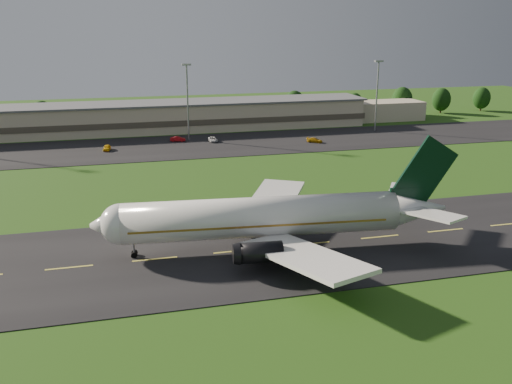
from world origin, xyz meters
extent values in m
plane|color=#1D4511|center=(0.00, 0.00, 0.00)|extent=(360.00, 360.00, 0.00)
cube|color=black|center=(0.00, 0.00, 0.05)|extent=(220.00, 30.00, 0.10)
cube|color=black|center=(0.00, 72.00, 0.05)|extent=(260.00, 30.00, 0.10)
cylinder|color=white|center=(3.81, 0.00, 4.80)|extent=(38.37, 9.30, 5.60)
sphere|color=white|center=(-15.10, 1.86, 4.80)|extent=(5.60, 5.60, 5.60)
cone|color=white|center=(-17.09, 2.06, 4.80)|extent=(4.51, 5.74, 5.38)
cone|color=white|center=(26.20, -2.21, 4.80)|extent=(9.50, 6.34, 5.49)
cube|color=olive|center=(3.31, 0.05, 4.45)|extent=(35.38, 9.05, 0.28)
cube|color=black|center=(-15.69, 1.92, 5.35)|extent=(2.28, 3.18, 0.65)
cube|color=white|center=(6.22, -11.29, 3.30)|extent=(12.62, 20.21, 2.20)
cube|color=white|center=(8.37, 10.60, 3.30)|extent=(15.47, 19.96, 2.20)
cube|color=white|center=(25.71, -7.18, 5.70)|extent=(6.93, 9.38, 0.91)
cube|color=white|center=(26.69, 2.77, 5.70)|extent=(8.04, 9.29, 0.91)
cube|color=black|center=(24.71, -2.06, 6.60)|extent=(5.03, 1.04, 3.00)
cube|color=black|center=(27.20, -2.31, 10.30)|extent=(9.43, 1.37, 10.55)
cylinder|color=black|center=(1.53, -7.81, 2.90)|extent=(5.84, 3.24, 2.70)
cylinder|color=black|center=(3.10, 8.11, 2.90)|extent=(5.84, 3.24, 2.70)
cube|color=beige|center=(0.00, 96.00, 4.00)|extent=(120.00, 15.00, 8.00)
cube|color=#4C4438|center=(0.00, 96.00, 3.20)|extent=(121.00, 15.40, 1.60)
cube|color=#595B60|center=(0.00, 96.00, 8.15)|extent=(122.00, 16.00, 0.50)
cube|color=beige|center=(70.00, 98.00, 3.00)|extent=(28.00, 11.00, 6.00)
cylinder|color=gray|center=(5.00, 80.00, 10.00)|extent=(0.44, 0.44, 20.00)
cube|color=gray|center=(5.00, 80.00, 20.10)|extent=(2.40, 1.20, 0.50)
cylinder|color=gray|center=(60.00, 80.00, 10.00)|extent=(0.44, 0.44, 20.00)
cube|color=gray|center=(60.00, 80.00, 20.10)|extent=(2.40, 1.20, 0.50)
cylinder|color=black|center=(-34.63, 106.60, 1.36)|extent=(0.56, 0.56, 2.72)
ellipsoid|color=black|center=(-34.63, 106.60, 4.68)|extent=(6.34, 6.34, 7.92)
cylinder|color=black|center=(43.87, 106.82, 1.47)|extent=(0.56, 0.56, 2.93)
ellipsoid|color=black|center=(43.87, 106.82, 5.05)|extent=(6.85, 6.85, 8.56)
cylinder|color=black|center=(65.39, 107.24, 1.24)|extent=(0.56, 0.56, 2.48)
ellipsoid|color=black|center=(65.39, 107.24, 4.27)|extent=(5.79, 5.79, 7.23)
cylinder|color=black|center=(82.88, 106.58, 1.49)|extent=(0.56, 0.56, 2.98)
ellipsoid|color=black|center=(82.88, 106.58, 5.14)|extent=(6.96, 6.96, 8.70)
cylinder|color=black|center=(97.89, 106.12, 1.38)|extent=(0.56, 0.56, 2.75)
ellipsoid|color=black|center=(97.89, 106.12, 4.74)|extent=(6.42, 6.42, 8.02)
cylinder|color=black|center=(114.96, 107.31, 1.32)|extent=(0.56, 0.56, 2.64)
ellipsoid|color=black|center=(114.96, 107.31, 4.55)|extent=(6.17, 6.17, 7.71)
imported|color=#E5B30D|center=(-16.63, 71.76, 0.78)|extent=(2.13, 4.18, 1.36)
imported|color=#AA0B12|center=(1.84, 78.61, 0.77)|extent=(4.25, 2.21, 1.33)
imported|color=silver|center=(10.86, 75.96, 0.71)|extent=(2.08, 4.43, 1.23)
imported|color=#BF890B|center=(36.78, 68.02, 0.71)|extent=(4.41, 3.89, 1.22)
camera|label=1|loc=(-15.64, -71.84, 30.51)|focal=40.00mm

